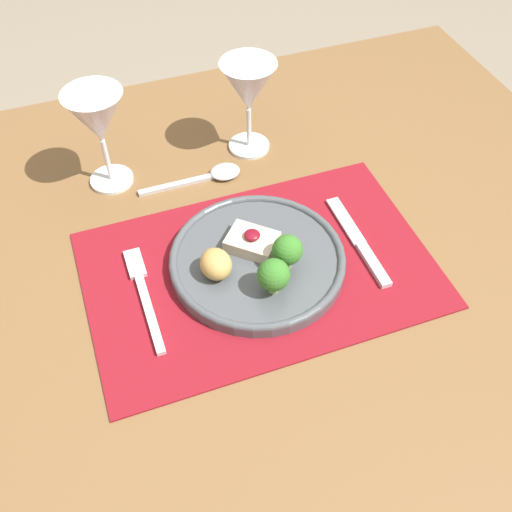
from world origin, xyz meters
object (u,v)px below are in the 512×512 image
spoon (214,175)px  wine_glass_near (248,90)px  dinner_plate (256,260)px  fork (143,291)px  wine_glass_far (98,121)px  knife (362,246)px

spoon → wine_glass_near: bearing=38.9°
dinner_plate → spoon: 0.21m
fork → wine_glass_far: size_ratio=1.11×
spoon → wine_glass_far: wine_glass_far is taller
knife → wine_glass_far: 0.44m
wine_glass_near → wine_glass_far: bearing=-178.6°
wine_glass_far → fork: bearing=-90.7°
wine_glass_near → fork: bearing=-134.1°
fork → knife: (0.32, -0.03, 0.00)m
dinner_plate → wine_glass_far: bearing=121.9°
dinner_plate → knife: bearing=-6.3°
wine_glass_near → spoon: bearing=-145.6°
spoon → dinner_plate: bearing=-85.8°
spoon → fork: bearing=-125.2°
wine_glass_near → wine_glass_far: size_ratio=0.97×
dinner_plate → fork: size_ratio=1.36×
knife → spoon: size_ratio=1.08×
spoon → wine_glass_far: (-0.16, 0.05, 0.11)m
wine_glass_far → knife: bearing=-40.7°
dinner_plate → wine_glass_far: wine_glass_far is taller
spoon → wine_glass_near: size_ratio=1.05×
spoon → wine_glass_far: size_ratio=1.02×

